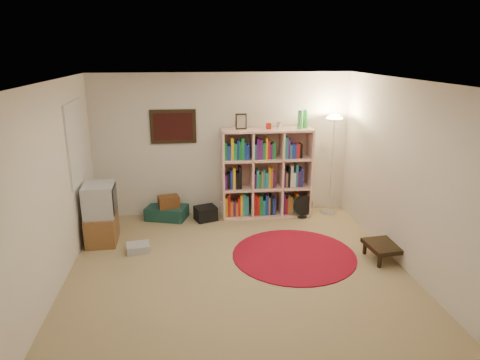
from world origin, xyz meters
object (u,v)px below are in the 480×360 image
object	(u,v)px
side_table	(386,246)
floor_lamp	(334,132)
tv_stand	(101,215)
bookshelf	(265,174)
floor_fan	(303,206)
suitcase	(167,212)

from	to	relation	value
side_table	floor_lamp	bearing A→B (deg)	96.95
tv_stand	bookshelf	bearing A→B (deg)	14.48
bookshelf	side_table	bearing A→B (deg)	-53.15
floor_fan	side_table	xyz separation A→B (m)	(0.75, -1.69, -0.01)
floor_fan	suitcase	distance (m)	2.40
bookshelf	suitcase	xyz separation A→B (m)	(-1.74, 0.03, -0.65)
floor_lamp	floor_fan	size ratio (longest dim) A/B	4.33
floor_fan	side_table	size ratio (longest dim) A/B	0.73
floor_lamp	tv_stand	bearing A→B (deg)	-169.17
floor_lamp	tv_stand	xyz separation A→B (m)	(-3.86, -0.74, -1.05)
bookshelf	suitcase	bearing A→B (deg)	179.60
floor_lamp	suitcase	distance (m)	3.23
bookshelf	tv_stand	distance (m)	2.82
suitcase	side_table	distance (m)	3.70
floor_fan	side_table	world-z (taller)	floor_fan
floor_lamp	tv_stand	size ratio (longest dim) A/B	1.94
bookshelf	suitcase	world-z (taller)	bookshelf
floor_fan	tv_stand	world-z (taller)	tv_stand
floor_lamp	suitcase	xyz separation A→B (m)	(-2.92, 0.11, -1.39)
floor_lamp	suitcase	bearing A→B (deg)	177.89
floor_fan	suitcase	bearing A→B (deg)	152.93
floor_lamp	side_table	bearing A→B (deg)	-83.05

